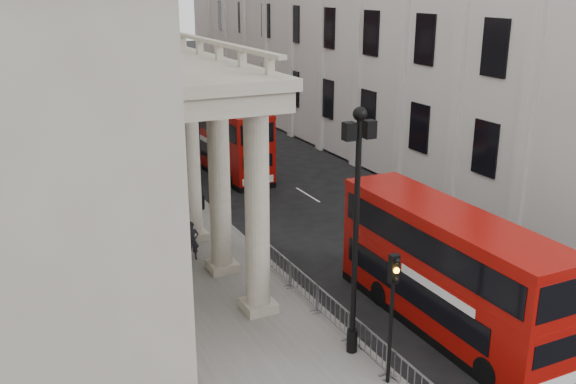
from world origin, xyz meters
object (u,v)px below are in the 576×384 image
(lamp_post_north, at_px, (131,84))
(bus_near, at_px, (446,268))
(pedestrian_c, at_px, (152,194))
(pedestrian_b, at_px, (164,216))
(lamp_post_mid, at_px, (198,123))
(bus_far, at_px, (223,136))
(traffic_light, at_px, (393,296))
(pedestrian_a, at_px, (192,241))
(lamp_post_south, at_px, (356,218))

(lamp_post_north, relative_size, bus_near, 0.82)
(pedestrian_c, bearing_deg, pedestrian_b, -98.25)
(lamp_post_mid, xyz_separation_m, pedestrian_b, (-2.77, -2.61, -3.91))
(bus_far, bearing_deg, bus_near, -93.28)
(bus_near, distance_m, pedestrian_c, 18.14)
(lamp_post_mid, distance_m, lamp_post_north, 16.00)
(traffic_light, height_order, pedestrian_a, traffic_light)
(lamp_post_north, relative_size, pedestrian_c, 4.93)
(lamp_post_south, xyz_separation_m, pedestrian_a, (-2.51, 9.66, -3.91))
(lamp_post_north, relative_size, pedestrian_b, 4.72)
(lamp_post_south, bearing_deg, bus_far, 80.28)
(traffic_light, relative_size, bus_near, 0.42)
(lamp_post_north, xyz_separation_m, pedestrian_b, (-2.77, -18.61, -3.91))
(lamp_post_south, bearing_deg, pedestrian_a, 104.56)
(lamp_post_south, height_order, pedestrian_a, lamp_post_south)
(pedestrian_a, bearing_deg, pedestrian_b, 102.79)
(traffic_light, height_order, pedestrian_b, traffic_light)
(bus_near, bearing_deg, pedestrian_b, 116.88)
(traffic_light, distance_m, pedestrian_c, 19.44)
(bus_far, bearing_deg, pedestrian_a, -118.82)
(pedestrian_c, bearing_deg, bus_near, -72.13)
(lamp_post_mid, height_order, lamp_post_north, same)
(lamp_post_north, height_order, bus_near, lamp_post_north)
(traffic_light, distance_m, pedestrian_a, 12.15)
(lamp_post_north, bearing_deg, pedestrian_c, -99.20)
(lamp_post_mid, distance_m, pedestrian_b, 5.45)
(bus_near, height_order, bus_far, bus_far)
(lamp_post_south, relative_size, pedestrian_a, 4.70)
(traffic_light, relative_size, pedestrian_c, 2.55)
(lamp_post_north, bearing_deg, traffic_light, -89.83)
(traffic_light, bearing_deg, bus_near, 29.90)
(lamp_post_mid, xyz_separation_m, bus_far, (3.98, 7.20, -2.57))
(lamp_post_south, height_order, pedestrian_b, lamp_post_south)
(pedestrian_a, xyz_separation_m, pedestrian_b, (-0.26, 3.73, -0.00))
(lamp_post_north, bearing_deg, bus_far, -65.68)
(pedestrian_a, relative_size, pedestrian_b, 1.00)
(lamp_post_mid, bearing_deg, pedestrian_c, 154.69)
(lamp_post_mid, bearing_deg, pedestrian_a, -111.59)
(traffic_light, bearing_deg, lamp_post_south, 92.84)
(pedestrian_a, distance_m, pedestrian_c, 7.48)
(bus_far, relative_size, pedestrian_c, 6.22)
(lamp_post_north, relative_size, bus_far, 0.79)
(lamp_post_mid, relative_size, pedestrian_c, 4.93)
(bus_near, xyz_separation_m, pedestrian_b, (-6.73, 13.19, -1.30))
(traffic_light, xyz_separation_m, pedestrian_b, (-2.87, 15.41, -2.10))
(bus_near, relative_size, pedestrian_c, 6.04)
(traffic_light, relative_size, pedestrian_b, 2.44)
(lamp_post_mid, distance_m, pedestrian_a, 7.86)
(traffic_light, relative_size, bus_far, 0.41)
(bus_far, bearing_deg, lamp_post_mid, -122.13)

